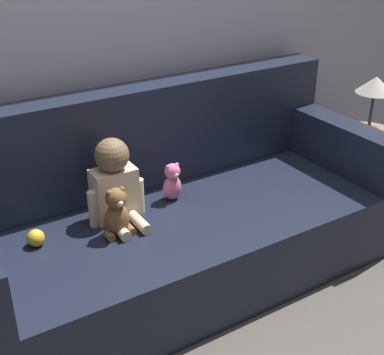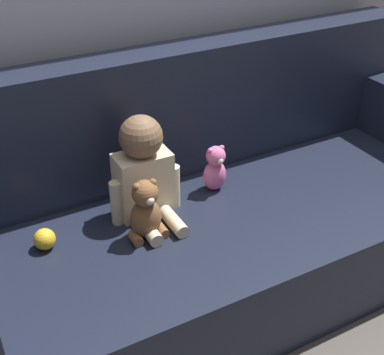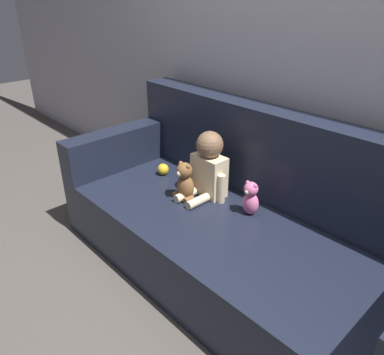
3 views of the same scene
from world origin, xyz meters
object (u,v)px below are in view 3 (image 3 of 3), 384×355
(teddy_bear_brown, at_px, (185,182))
(toy_ball, at_px, (163,169))
(plush_toy_side, at_px, (251,198))
(person_baby, at_px, (208,167))
(couch, at_px, (240,227))

(teddy_bear_brown, bearing_deg, toy_ball, 162.31)
(plush_toy_side, bearing_deg, person_baby, -176.72)
(couch, distance_m, teddy_bear_brown, 0.41)
(person_baby, xyz_separation_m, plush_toy_side, (0.31, 0.02, -0.08))
(person_baby, distance_m, toy_ball, 0.42)
(couch, distance_m, plush_toy_side, 0.18)
(toy_ball, bearing_deg, teddy_bear_brown, -17.69)
(teddy_bear_brown, height_order, toy_ball, teddy_bear_brown)
(toy_ball, bearing_deg, couch, -1.07)
(plush_toy_side, bearing_deg, couch, -106.78)
(couch, xyz_separation_m, plush_toy_side, (0.02, 0.06, 0.17))
(teddy_bear_brown, xyz_separation_m, toy_ball, (-0.34, 0.11, -0.07))
(person_baby, bearing_deg, teddy_bear_brown, -113.21)
(couch, bearing_deg, toy_ball, 178.93)
(plush_toy_side, xyz_separation_m, toy_ball, (-0.71, -0.04, -0.06))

